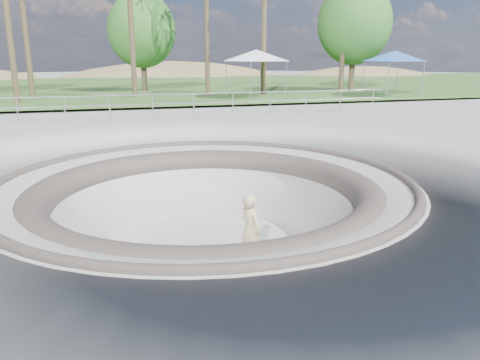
# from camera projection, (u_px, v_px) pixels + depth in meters

# --- Properties ---
(ground) EXTENTS (180.00, 180.00, 0.00)m
(ground) POSITION_uv_depth(u_px,v_px,m) (205.00, 181.00, 11.53)
(ground) COLOR #979893
(ground) RESTS_ON ground
(skate_bowl) EXTENTS (14.00, 14.00, 4.10)m
(skate_bowl) POSITION_uv_depth(u_px,v_px,m) (206.00, 249.00, 12.00)
(skate_bowl) COLOR #979893
(skate_bowl) RESTS_ON ground
(grass_strip) EXTENTS (180.00, 36.00, 0.12)m
(grass_strip) POSITION_uv_depth(u_px,v_px,m) (128.00, 86.00, 43.02)
(grass_strip) COLOR #315321
(grass_strip) RESTS_ON ground
(distant_hills) EXTENTS (103.20, 45.00, 28.60)m
(distant_hills) POSITION_uv_depth(u_px,v_px,m) (149.00, 127.00, 67.41)
(distant_hills) COLOR brown
(distant_hills) RESTS_ON ground
(safety_railing) EXTENTS (25.00, 0.06, 1.03)m
(safety_railing) POSITION_uv_depth(u_px,v_px,m) (153.00, 105.00, 22.49)
(safety_railing) COLOR #999CA2
(safety_railing) RESTS_ON ground
(skateboard) EXTENTS (0.72, 0.21, 0.07)m
(skateboard) POSITION_uv_depth(u_px,v_px,m) (250.00, 266.00, 11.08)
(skateboard) COLOR #98603C
(skateboard) RESTS_ON ground
(skater) EXTENTS (0.64, 0.75, 1.75)m
(skater) POSITION_uv_depth(u_px,v_px,m) (250.00, 231.00, 10.85)
(skater) COLOR #D6BC8A
(skater) RESTS_ON skateboard
(canopy_white) EXTENTS (5.81, 5.81, 3.08)m
(canopy_white) POSITION_uv_depth(u_px,v_px,m) (256.00, 56.00, 30.95)
(canopy_white) COLOR #999CA2
(canopy_white) RESTS_ON ground
(canopy_blue) EXTENTS (6.00, 6.00, 3.03)m
(canopy_blue) POSITION_uv_depth(u_px,v_px,m) (394.00, 56.00, 32.09)
(canopy_blue) COLOR #999CA2
(canopy_blue) RESTS_ON ground
(bushy_tree_mid) EXTENTS (5.23, 4.75, 7.54)m
(bushy_tree_mid) POSITION_uv_depth(u_px,v_px,m) (142.00, 31.00, 36.10)
(bushy_tree_mid) COLOR brown
(bushy_tree_mid) RESTS_ON ground
(bushy_tree_right) EXTENTS (5.88, 5.35, 8.48)m
(bushy_tree_right) POSITION_uv_depth(u_px,v_px,m) (355.00, 23.00, 36.48)
(bushy_tree_right) COLOR brown
(bushy_tree_right) RESTS_ON ground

